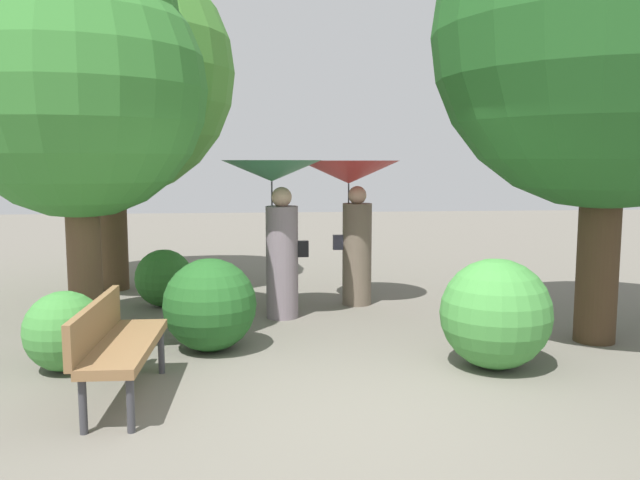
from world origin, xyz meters
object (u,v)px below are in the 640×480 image
object	(u,v)px
person_right	(351,195)
tree_mid_left	(76,67)
park_bench	(115,340)
tree_near_left	(106,52)
person_left	(276,205)
tree_near_right	(611,5)

from	to	relation	value
person_right	tree_mid_left	bearing A→B (deg)	118.60
park_bench	tree_near_left	world-z (taller)	tree_near_left
person_left	tree_near_right	distance (m)	4.31
park_bench	tree_mid_left	world-z (taller)	tree_mid_left
tree_mid_left	tree_near_right	bearing A→B (deg)	-5.47
tree_near_right	tree_mid_left	size ratio (longest dim) A/B	1.24
person_left	person_right	xyz separation A→B (m)	(1.05, 0.67, 0.08)
person_left	tree_near_left	xyz separation A→B (m)	(-2.45, 2.06, 2.14)
person_left	park_bench	world-z (taller)	person_left
person_right	tree_near_right	xyz separation A→B (m)	(2.41, -2.11, 2.07)
person_left	tree_near_right	size ratio (longest dim) A/B	0.35
person_right	tree_near_left	bearing A→B (deg)	70.29
park_bench	tree_near_left	size ratio (longest dim) A/B	0.27
person_right	tree_mid_left	xyz separation A→B (m)	(-3.15, -1.57, 1.44)
person_left	park_bench	size ratio (longest dim) A/B	1.32
park_bench	person_right	bearing A→B (deg)	-34.44
person_right	tree_mid_left	size ratio (longest dim) A/B	0.44
person_right	tree_near_right	distance (m)	3.81
person_left	tree_mid_left	distance (m)	2.75
tree_near_left	tree_near_right	bearing A→B (deg)	-30.69
tree_near_left	tree_mid_left	bearing A→B (deg)	-83.52
person_right	park_bench	bearing A→B (deg)	146.40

